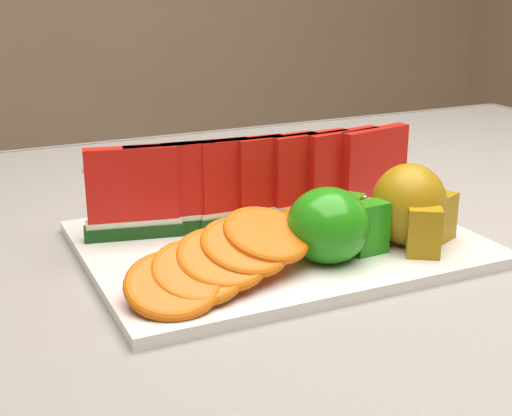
% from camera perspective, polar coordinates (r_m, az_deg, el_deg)
% --- Properties ---
extents(table, '(1.40, 0.90, 0.75)m').
position_cam_1_polar(table, '(0.87, 3.26, -7.79)').
color(table, '#4E381F').
rests_on(table, ground).
extents(tablecloth, '(1.53, 1.03, 0.20)m').
position_cam_1_polar(tablecloth, '(0.85, 3.34, -3.99)').
color(tablecloth, gray).
rests_on(tablecloth, table).
extents(platter, '(0.40, 0.30, 0.01)m').
position_cam_1_polar(platter, '(0.76, 1.72, -2.80)').
color(platter, silver).
rests_on(platter, tablecloth).
extents(apple_cluster, '(0.12, 0.11, 0.08)m').
position_cam_1_polar(apple_cluster, '(0.70, 6.19, -1.38)').
color(apple_cluster, '#399611').
rests_on(apple_cluster, platter).
extents(pear_cluster, '(0.10, 0.10, 0.09)m').
position_cam_1_polar(pear_cluster, '(0.75, 12.33, 0.04)').
color(pear_cluster, olive).
rests_on(pear_cluster, platter).
extents(side_plate, '(0.23, 0.23, 0.01)m').
position_cam_1_polar(side_plate, '(1.05, 1.94, 3.17)').
color(side_plate, silver).
rests_on(side_plate, tablecloth).
extents(fork, '(0.09, 0.19, 0.00)m').
position_cam_1_polar(fork, '(1.03, -10.59, 2.36)').
color(fork, silver).
rests_on(fork, tablecloth).
extents(watermelon_row, '(0.39, 0.07, 0.10)m').
position_cam_1_polar(watermelon_row, '(0.79, 0.31, 2.03)').
color(watermelon_row, '#0B390B').
rests_on(watermelon_row, platter).
extents(orange_fan_front, '(0.21, 0.13, 0.06)m').
position_cam_1_polar(orange_fan_front, '(0.64, -2.75, -4.04)').
color(orange_fan_front, red).
rests_on(orange_fan_front, platter).
extents(orange_fan_back, '(0.39, 0.12, 0.05)m').
position_cam_1_polar(orange_fan_back, '(0.87, 0.65, 2.00)').
color(orange_fan_back, red).
rests_on(orange_fan_back, platter).
extents(tangerine_segments, '(0.15, 0.07, 0.02)m').
position_cam_1_polar(tangerine_segments, '(0.76, 1.24, -1.41)').
color(tangerine_segments, '#DE4810').
rests_on(tangerine_segments, platter).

